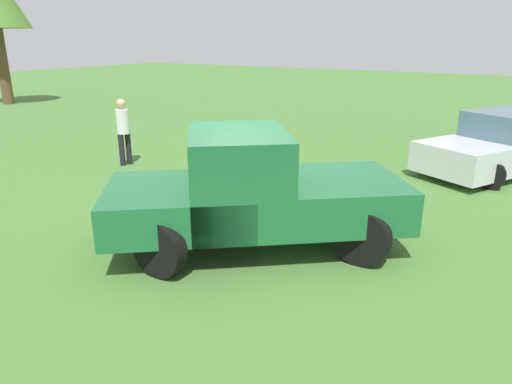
{
  "coord_description": "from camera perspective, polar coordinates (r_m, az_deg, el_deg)",
  "views": [
    {
      "loc": [
        4.0,
        -6.03,
        3.13
      ],
      "look_at": [
        0.47,
        -0.35,
        0.9
      ],
      "focal_mm": 32.62,
      "sensor_mm": 36.0,
      "label": 1
    }
  ],
  "objects": [
    {
      "name": "sedan_near",
      "position": [
        12.81,
        28.16,
        5.13
      ],
      "size": [
        3.63,
        4.85,
        1.45
      ],
      "rotation": [
        0.0,
        0.0,
        4.24
      ],
      "color": "black",
      "rests_on": "ground_plane"
    },
    {
      "name": "pickup_truck",
      "position": [
        7.02,
        -0.91,
        0.4
      ],
      "size": [
        4.63,
        4.24,
        1.84
      ],
      "rotation": [
        0.0,
        0.0,
        0.68
      ],
      "color": "black",
      "rests_on": "ground_plane"
    },
    {
      "name": "ground_plane",
      "position": [
        7.88,
        -1.62,
        -4.96
      ],
      "size": [
        80.0,
        80.0,
        0.0
      ],
      "primitive_type": "plane",
      "color": "#477533"
    },
    {
      "name": "person_bystander",
      "position": [
        12.3,
        -15.96,
        7.53
      ],
      "size": [
        0.37,
        0.37,
        1.68
      ],
      "rotation": [
        0.0,
        0.0,
        6.1
      ],
      "color": "black",
      "rests_on": "ground_plane"
    }
  ]
}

